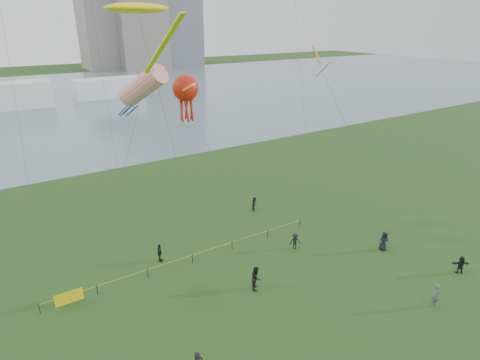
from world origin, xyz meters
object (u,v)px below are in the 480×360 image
kite_stingray (138,10)px  kite_octopus (186,89)px  fence (122,280)px  kite_flyer (436,296)px

kite_stingray → kite_octopus: (4.56, 2.49, -6.29)m
kite_stingray → fence: bearing=-136.5°
fence → kite_flyer: bearing=-38.3°
kite_flyer → kite_stingray: kite_stingray is taller
kite_flyer → kite_octopus: (-9.68, 20.08, 12.91)m
fence → kite_stingray: bearing=35.1°
kite_flyer → kite_stingray: (-14.24, 17.59, 19.20)m
kite_flyer → kite_octopus: bearing=110.4°
kite_flyer → kite_stingray: size_ratio=0.09×
kite_stingray → kite_octopus: bearing=37.0°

